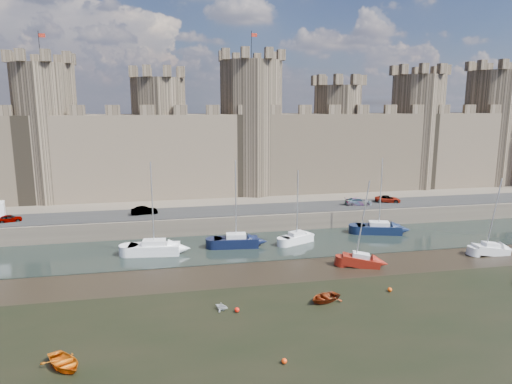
# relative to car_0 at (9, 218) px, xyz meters

# --- Properties ---
(ground) EXTENTS (160.00, 160.00, 0.00)m
(ground) POSITION_rel_car_0_xyz_m (34.30, -33.30, -3.04)
(ground) COLOR black
(ground) RESTS_ON ground
(seaweed_patch) EXTENTS (70.00, 34.00, 0.01)m
(seaweed_patch) POSITION_rel_car_0_xyz_m (34.30, -39.30, -3.03)
(seaweed_patch) COLOR black
(seaweed_patch) RESTS_ON ground
(water_channel) EXTENTS (160.00, 12.00, 0.08)m
(water_channel) POSITION_rel_car_0_xyz_m (34.30, -9.30, -3.00)
(water_channel) COLOR black
(water_channel) RESTS_ON ground
(quay) EXTENTS (160.00, 60.00, 2.50)m
(quay) POSITION_rel_car_0_xyz_m (34.30, 26.70, -1.79)
(quay) COLOR #4C443A
(quay) RESTS_ON ground
(road) EXTENTS (160.00, 7.00, 0.10)m
(road) POSITION_rel_car_0_xyz_m (34.30, 0.70, -0.49)
(road) COLOR black
(road) RESTS_ON quay
(castle) EXTENTS (108.50, 11.00, 29.00)m
(castle) POSITION_rel_car_0_xyz_m (33.66, 14.70, 8.63)
(castle) COLOR #42382B
(castle) RESTS_ON quay
(car_0) EXTENTS (3.39, 2.05, 1.08)m
(car_0) POSITION_rel_car_0_xyz_m (0.00, 0.00, 0.00)
(car_0) COLOR gray
(car_0) RESTS_ON quay
(car_1) EXTENTS (3.84, 1.78, 1.22)m
(car_1) POSITION_rel_car_0_xyz_m (17.79, 0.72, 0.07)
(car_1) COLOR gray
(car_1) RESTS_ON quay
(car_2) EXTENTS (4.36, 2.19, 1.22)m
(car_2) POSITION_rel_car_0_xyz_m (50.69, 0.40, 0.07)
(car_2) COLOR gray
(car_2) RESTS_ON quay
(car_3) EXTENTS (4.44, 3.08, 1.13)m
(car_3) POSITION_rel_car_0_xyz_m (56.23, 1.36, 0.02)
(car_3) COLOR gray
(car_3) RESTS_ON quay
(sailboat_0) EXTENTS (6.37, 3.06, 11.49)m
(sailboat_0) POSITION_rel_car_0_xyz_m (19.28, -10.20, -2.17)
(sailboat_0) COLOR white
(sailboat_0) RESTS_ON ground
(sailboat_1) EXTENTS (5.84, 2.75, 11.33)m
(sailboat_1) POSITION_rel_car_0_xyz_m (29.61, -9.35, -2.17)
(sailboat_1) COLOR black
(sailboat_1) RESTS_ON ground
(sailboat_2) EXTENTS (4.85, 3.47, 9.77)m
(sailboat_2) POSITION_rel_car_0_xyz_m (37.81, -9.16, -2.25)
(sailboat_2) COLOR white
(sailboat_2) RESTS_ON ground
(sailboat_3) EXTENTS (6.58, 4.02, 10.79)m
(sailboat_3) POSITION_rel_car_0_xyz_m (50.58, -7.17, -2.22)
(sailboat_3) COLOR #0E1832
(sailboat_3) RESTS_ON ground
(sailboat_4) EXTENTS (4.58, 3.03, 9.98)m
(sailboat_4) POSITION_rel_car_0_xyz_m (42.50, -19.03, -2.30)
(sailboat_4) COLOR maroon
(sailboat_4) RESTS_ON ground
(sailboat_5) EXTENTS (4.51, 1.94, 9.56)m
(sailboat_5) POSITION_rel_car_0_xyz_m (59.96, -18.28, -2.34)
(sailboat_5) COLOR silver
(sailboat_5) RESTS_ON ground
(dinghy_0) EXTENTS (4.01, 4.23, 0.71)m
(dinghy_0) POSITION_rel_car_0_xyz_m (13.44, -33.95, -2.68)
(dinghy_0) COLOR #C8580B
(dinghy_0) RESTS_ON ground
(dinghy_3) EXTENTS (1.75, 1.73, 0.70)m
(dinghy_3) POSITION_rel_car_0_xyz_m (25.48, -27.08, -2.69)
(dinghy_3) COLOR silver
(dinghy_3) RESTS_ON ground
(dinghy_4) EXTENTS (4.13, 3.72, 0.70)m
(dinghy_4) POSITION_rel_car_0_xyz_m (35.24, -27.16, -2.69)
(dinghy_4) COLOR maroon
(dinghy_4) RESTS_ON ground
(buoy_1) EXTENTS (0.44, 0.44, 0.44)m
(buoy_1) POSITION_rel_car_0_xyz_m (26.77, -27.76, -2.82)
(buoy_1) COLOR #FF1B0B
(buoy_1) RESTS_ON ground
(buoy_3) EXTENTS (0.45, 0.45, 0.45)m
(buoy_3) POSITION_rel_car_0_xyz_m (42.33, -26.32, -2.81)
(buoy_3) COLOR #E94A0A
(buoy_3) RESTS_ON ground
(buoy_4) EXTENTS (0.41, 0.41, 0.41)m
(buoy_4) POSITION_rel_car_0_xyz_m (28.80, -36.54, -2.83)
(buoy_4) COLOR #F43A0A
(buoy_4) RESTS_ON ground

